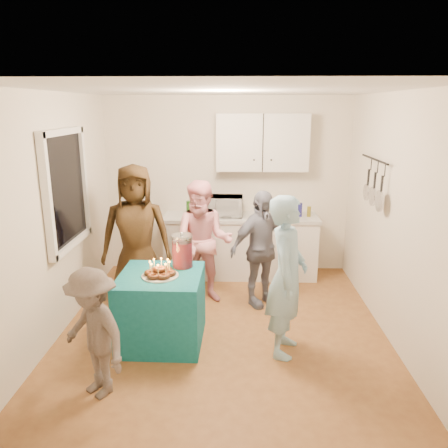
{
  "coord_description": "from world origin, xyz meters",
  "views": [
    {
      "loc": [
        0.14,
        -4.44,
        2.45
      ],
      "look_at": [
        0.0,
        0.35,
        1.15
      ],
      "focal_mm": 35.0,
      "sensor_mm": 36.0,
      "label": 1
    }
  ],
  "objects_px": {
    "man_birthday": "(287,277)",
    "woman_back_left": "(136,235)",
    "child_near_left": "(93,333)",
    "microwave": "(224,206)",
    "punch_jar": "(182,252)",
    "woman_back_right": "(260,249)",
    "woman_back_center": "(203,242)",
    "party_table": "(162,308)",
    "counter": "(240,247)"
  },
  "relations": [
    {
      "from": "man_birthday",
      "to": "woman_back_left",
      "type": "distance_m",
      "value": 2.11
    },
    {
      "from": "child_near_left",
      "to": "man_birthday",
      "type": "bearing_deg",
      "value": 62.05
    },
    {
      "from": "microwave",
      "to": "child_near_left",
      "type": "xyz_separation_m",
      "value": [
        -1.03,
        -2.84,
        -0.47
      ]
    },
    {
      "from": "punch_jar",
      "to": "woman_back_right",
      "type": "distance_m",
      "value": 1.15
    },
    {
      "from": "woman_back_center",
      "to": "woman_back_right",
      "type": "height_order",
      "value": "woman_back_center"
    },
    {
      "from": "microwave",
      "to": "woman_back_left",
      "type": "height_order",
      "value": "woman_back_left"
    },
    {
      "from": "child_near_left",
      "to": "microwave",
      "type": "bearing_deg",
      "value": 108.63
    },
    {
      "from": "party_table",
      "to": "man_birthday",
      "type": "xyz_separation_m",
      "value": [
        1.29,
        -0.17,
        0.44
      ]
    },
    {
      "from": "counter",
      "to": "woman_back_center",
      "type": "height_order",
      "value": "woman_back_center"
    },
    {
      "from": "counter",
      "to": "punch_jar",
      "type": "height_order",
      "value": "punch_jar"
    },
    {
      "from": "woman_back_left",
      "to": "woman_back_center",
      "type": "bearing_deg",
      "value": -6.25
    },
    {
      "from": "counter",
      "to": "microwave",
      "type": "xyz_separation_m",
      "value": [
        -0.23,
        0.0,
        0.62
      ]
    },
    {
      "from": "woman_back_left",
      "to": "woman_back_center",
      "type": "xyz_separation_m",
      "value": [
        0.84,
        0.03,
        -0.1
      ]
    },
    {
      "from": "party_table",
      "to": "woman_back_left",
      "type": "xyz_separation_m",
      "value": [
        -0.47,
        1.0,
        0.51
      ]
    },
    {
      "from": "punch_jar",
      "to": "man_birthday",
      "type": "distance_m",
      "value": 1.16
    },
    {
      "from": "man_birthday",
      "to": "counter",
      "type": "bearing_deg",
      "value": 25.01
    },
    {
      "from": "child_near_left",
      "to": "counter",
      "type": "bearing_deg",
      "value": 104.57
    },
    {
      "from": "microwave",
      "to": "punch_jar",
      "type": "bearing_deg",
      "value": -101.05
    },
    {
      "from": "woman_back_center",
      "to": "punch_jar",
      "type": "bearing_deg",
      "value": -95.83
    },
    {
      "from": "counter",
      "to": "child_near_left",
      "type": "xyz_separation_m",
      "value": [
        -1.27,
        -2.84,
        0.15
      ]
    },
    {
      "from": "counter",
      "to": "punch_jar",
      "type": "relative_size",
      "value": 6.47
    },
    {
      "from": "punch_jar",
      "to": "man_birthday",
      "type": "bearing_deg",
      "value": -20.26
    },
    {
      "from": "microwave",
      "to": "woman_back_right",
      "type": "bearing_deg",
      "value": -61.94
    },
    {
      "from": "party_table",
      "to": "woman_back_left",
      "type": "relative_size",
      "value": 0.48
    },
    {
      "from": "counter",
      "to": "woman_back_center",
      "type": "distance_m",
      "value": 1.08
    },
    {
      "from": "punch_jar",
      "to": "woman_back_right",
      "type": "height_order",
      "value": "woman_back_right"
    },
    {
      "from": "counter",
      "to": "woman_back_right",
      "type": "height_order",
      "value": "woman_back_right"
    },
    {
      "from": "party_table",
      "to": "child_near_left",
      "type": "distance_m",
      "value": 1.02
    },
    {
      "from": "party_table",
      "to": "punch_jar",
      "type": "relative_size",
      "value": 2.5
    },
    {
      "from": "man_birthday",
      "to": "woman_back_right",
      "type": "relative_size",
      "value": 1.11
    },
    {
      "from": "counter",
      "to": "woman_back_right",
      "type": "bearing_deg",
      "value": -76.29
    },
    {
      "from": "woman_back_left",
      "to": "microwave",
      "type": "bearing_deg",
      "value": 32.43
    },
    {
      "from": "woman_back_right",
      "to": "child_near_left",
      "type": "bearing_deg",
      "value": -162.05
    },
    {
      "from": "counter",
      "to": "woman_back_right",
      "type": "xyz_separation_m",
      "value": [
        0.24,
        -0.99,
        0.31
      ]
    },
    {
      "from": "microwave",
      "to": "party_table",
      "type": "distance_m",
      "value": 2.14
    },
    {
      "from": "party_table",
      "to": "punch_jar",
      "type": "distance_m",
      "value": 0.63
    },
    {
      "from": "counter",
      "to": "woman_back_center",
      "type": "xyz_separation_m",
      "value": [
        -0.47,
        -0.9,
        0.36
      ]
    },
    {
      "from": "man_birthday",
      "to": "woman_back_right",
      "type": "xyz_separation_m",
      "value": [
        -0.2,
        1.11,
        -0.08
      ]
    },
    {
      "from": "punch_jar",
      "to": "counter",
      "type": "bearing_deg",
      "value": 69.39
    },
    {
      "from": "party_table",
      "to": "woman_back_right",
      "type": "height_order",
      "value": "woman_back_right"
    },
    {
      "from": "counter",
      "to": "child_near_left",
      "type": "relative_size",
      "value": 1.89
    },
    {
      "from": "party_table",
      "to": "woman_back_center",
      "type": "height_order",
      "value": "woman_back_center"
    },
    {
      "from": "man_birthday",
      "to": "child_near_left",
      "type": "height_order",
      "value": "man_birthday"
    },
    {
      "from": "woman_back_center",
      "to": "microwave",
      "type": "bearing_deg",
      "value": 81.07
    },
    {
      "from": "party_table",
      "to": "child_near_left",
      "type": "xyz_separation_m",
      "value": [
        -0.42,
        -0.91,
        0.2
      ]
    },
    {
      "from": "counter",
      "to": "microwave",
      "type": "bearing_deg",
      "value": 180.0
    },
    {
      "from": "counter",
      "to": "man_birthday",
      "type": "relative_size",
      "value": 1.34
    },
    {
      "from": "party_table",
      "to": "woman_back_left",
      "type": "bearing_deg",
      "value": 115.23
    },
    {
      "from": "counter",
      "to": "woman_back_right",
      "type": "distance_m",
      "value": 1.06
    },
    {
      "from": "microwave",
      "to": "party_table",
      "type": "bearing_deg",
      "value": -105.17
    }
  ]
}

